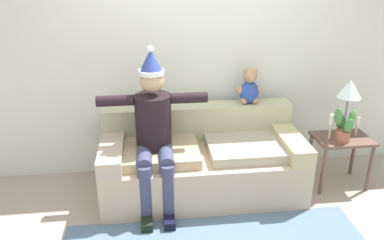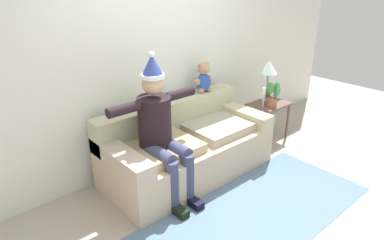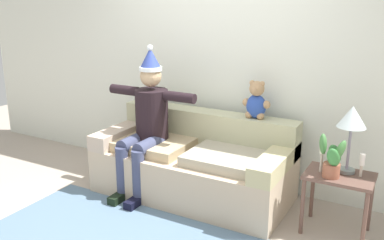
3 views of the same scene
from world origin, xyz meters
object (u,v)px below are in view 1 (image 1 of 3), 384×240
at_px(potted_plant, 344,126).
at_px(candle_short, 357,124).
at_px(side_table, 341,145).
at_px(table_lamp, 349,92).
at_px(teddy_bear, 249,88).
at_px(candle_tall, 331,123).
at_px(person_seated, 154,129).
at_px(couch, 201,160).

bearing_deg(potted_plant, candle_short, 31.13).
distance_m(side_table, candle_short, 0.27).
relative_size(table_lamp, candle_short, 2.88).
height_order(teddy_bear, candle_tall, teddy_bear).
relative_size(person_seated, candle_short, 7.56).
relative_size(potted_plant, candle_tall, 1.42).
bearing_deg(person_seated, candle_tall, 2.26).
bearing_deg(potted_plant, side_table, 57.17).
distance_m(couch, side_table, 1.46).
bearing_deg(person_seated, potted_plant, -0.04).
bearing_deg(potted_plant, person_seated, 179.96).
bearing_deg(side_table, table_lamp, 64.53).
distance_m(table_lamp, candle_short, 0.36).
bearing_deg(person_seated, candle_short, 3.56).
xyz_separation_m(person_seated, side_table, (1.92, 0.09, -0.33)).
relative_size(person_seated, table_lamp, 2.62).
height_order(teddy_bear, potted_plant, teddy_bear).
distance_m(table_lamp, potted_plant, 0.35).
xyz_separation_m(table_lamp, candle_tall, (-0.20, -0.10, -0.29)).
distance_m(couch, candle_tall, 1.35).
relative_size(teddy_bear, table_lamp, 0.65).
relative_size(teddy_bear, potted_plant, 1.01).
xyz_separation_m(couch, person_seated, (-0.47, -0.16, 0.45)).
bearing_deg(table_lamp, candle_short, -18.56).
bearing_deg(potted_plant, table_lamp, 60.50).
xyz_separation_m(side_table, candle_tall, (-0.16, -0.02, 0.26)).
xyz_separation_m(table_lamp, candle_short, (0.12, -0.04, -0.33)).
bearing_deg(candle_tall, couch, 175.89).
distance_m(person_seated, candle_short, 2.08).
distance_m(couch, person_seated, 0.67).
bearing_deg(candle_tall, person_seated, -177.74).
height_order(table_lamp, candle_short, table_lamp).
distance_m(couch, potted_plant, 1.45).
relative_size(couch, potted_plant, 5.21).
relative_size(couch, table_lamp, 3.38).
distance_m(person_seated, potted_plant, 1.86).
distance_m(potted_plant, candle_tall, 0.12).
bearing_deg(teddy_bear, person_seated, -156.00).
bearing_deg(side_table, potted_plant, -122.83).
xyz_separation_m(table_lamp, potted_plant, (-0.10, -0.17, -0.30)).
bearing_deg(person_seated, side_table, 2.67).
height_order(person_seated, candle_short, person_seated).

